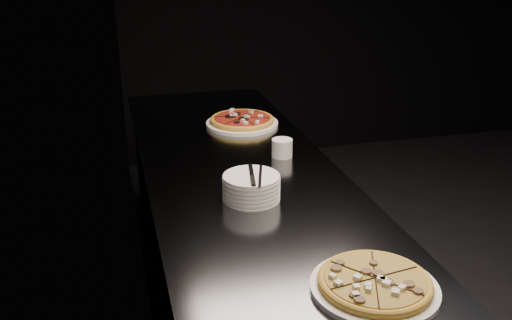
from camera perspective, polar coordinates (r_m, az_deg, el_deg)
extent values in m
cube|color=black|center=(2.00, -11.97, 10.60)|extent=(0.02, 5.00, 2.80)
cube|color=#5C5D63|center=(2.41, -1.23, -11.49)|extent=(0.70, 2.40, 0.90)
cube|color=#5C5D63|center=(2.19, -1.32, -1.37)|extent=(0.74, 2.44, 0.02)
cylinder|color=white|center=(1.52, 11.74, -12.42)|extent=(0.33, 0.33, 0.02)
cylinder|color=gold|center=(1.51, 11.78, -11.98)|extent=(0.33, 0.33, 0.01)
torus|color=gold|center=(1.51, 11.80, -11.78)|extent=(0.33, 0.33, 0.02)
cylinder|color=#E2C44B|center=(1.50, 11.81, -11.62)|extent=(0.29, 0.29, 0.01)
cylinder|color=white|center=(2.72, -1.40, 3.66)|extent=(0.34, 0.34, 0.02)
cylinder|color=gold|center=(2.72, -1.40, 3.95)|extent=(0.38, 0.38, 0.01)
torus|color=gold|center=(2.72, -1.40, 4.08)|extent=(0.39, 0.39, 0.02)
cylinder|color=#A32417|center=(2.71, -1.40, 4.18)|extent=(0.34, 0.34, 0.01)
cylinder|color=white|center=(1.96, -0.47, -3.70)|extent=(0.19, 0.19, 0.01)
cylinder|color=white|center=(1.96, -0.47, -3.31)|extent=(0.19, 0.19, 0.01)
cylinder|color=white|center=(1.95, -0.47, -2.93)|extent=(0.19, 0.19, 0.01)
cylinder|color=white|center=(1.94, -0.47, -2.53)|extent=(0.19, 0.19, 0.01)
cylinder|color=white|center=(1.94, -0.47, -2.14)|extent=(0.19, 0.19, 0.01)
cylinder|color=white|center=(1.93, -0.47, -1.74)|extent=(0.19, 0.19, 0.01)
cube|color=#B4B7BB|center=(1.97, -0.48, -1.05)|extent=(0.04, 0.13, 0.00)
cube|color=black|center=(1.88, -0.30, -2.08)|extent=(0.03, 0.08, 0.01)
cube|color=#B4B7BB|center=(1.93, 0.44, -1.53)|extent=(0.10, 0.18, 0.00)
cylinder|color=silver|center=(2.33, 2.63, 1.21)|extent=(0.08, 0.08, 0.07)
cylinder|color=black|center=(2.32, 2.64, 1.87)|extent=(0.07, 0.07, 0.01)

